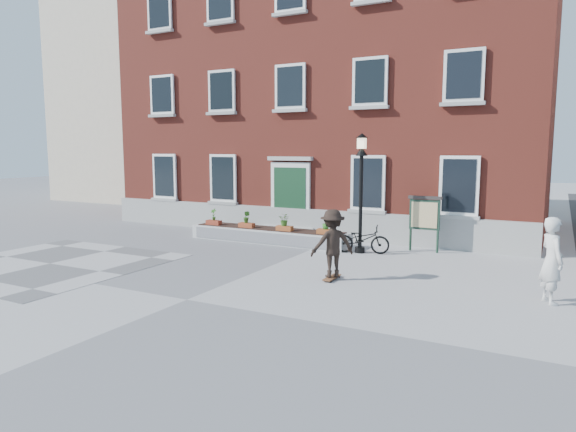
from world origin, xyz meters
The scene contains 10 objects.
ground centered at (0.00, 0.00, 0.00)m, with size 100.00×100.00×0.00m, color #97979A.
checker_patch centered at (-6.00, 1.00, 0.01)m, with size 6.00×6.00×0.01m, color #565658.
distant_building centered at (-18.00, 20.00, 6.50)m, with size 10.00×12.00×13.00m, color beige.
bicycle centered at (1.74, 6.87, 0.47)m, with size 0.62×1.79×0.94m, color black.
bystander centered at (7.33, 3.59, 0.97)m, with size 0.71×0.47×1.94m, color silver.
brick_building centered at (-2.00, 13.98, 6.30)m, with size 18.40×10.85×12.60m.
planter_assembly centered at (-1.99, 7.18, 0.31)m, with size 6.20×1.12×1.15m.
lamp_post centered at (1.64, 6.94, 2.54)m, with size 0.40×0.40×3.93m.
notice_board centered at (3.47, 8.11, 1.26)m, with size 1.10×0.16×1.87m.
skateboarder centered at (2.22, 3.24, 0.97)m, with size 1.30×1.27×1.86m.
Camera 1 is at (7.37, -8.96, 3.42)m, focal length 32.00 mm.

